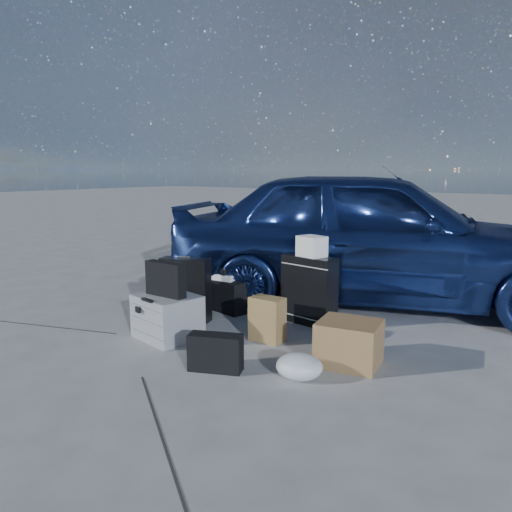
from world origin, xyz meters
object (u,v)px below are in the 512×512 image
Objects in this scene: briefcase at (194,296)px; suitcase_left at (186,290)px; duffel_bag at (224,293)px; pelican_case at (167,317)px; cardboard_box at (349,343)px; suitcase_right at (309,290)px; car at (374,236)px.

suitcase_left reaches higher than briefcase.
pelican_case is at bearing -68.23° from duffel_bag.
duffel_bag is 1.48× the size of cardboard_box.
suitcase_right is (1.01, 0.61, 0.02)m from suitcase_left.
car is 1.16m from suitcase_right.
suitcase_left is 0.93× the size of duffel_bag.
car is 6.65× the size of duffel_bag.
pelican_case is 1.17× the size of cardboard_box.
car is 9.83× the size of cardboard_box.
car is 2.10m from suitcase_left.
briefcase is 1.01× the size of cardboard_box.
briefcase is at bearing 118.38° from car.
cardboard_box is (1.54, 0.35, -0.02)m from pelican_case.
car is at bearing 75.98° from pelican_case.
suitcase_right is 0.99m from duffel_bag.
briefcase is at bearing 98.98° from suitcase_left.
suitcase_left is at bearing -140.40° from suitcase_right.
pelican_case is 0.79× the size of duffel_bag.
car is 9.70× the size of briefcase.
suitcase_left is 1.38× the size of cardboard_box.
suitcase_left is at bearing 126.07° from pelican_case.
duffel_bag is at bearing 78.28° from briefcase.
briefcase is 0.69× the size of duffel_bag.
suitcase_right is at bearing 135.95° from cardboard_box.
car is at bearing 107.08° from cardboard_box.
car is at bearing 55.17° from duffel_bag.
cardboard_box is (0.55, -1.78, -0.57)m from car.
car is 2.03m from briefcase.
briefcase is 0.31m from suitcase_left.
suitcase_left is 1.18m from suitcase_right.
briefcase is at bearing -106.99° from duffel_bag.
suitcase_right is at bearing 15.28° from duffel_bag.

